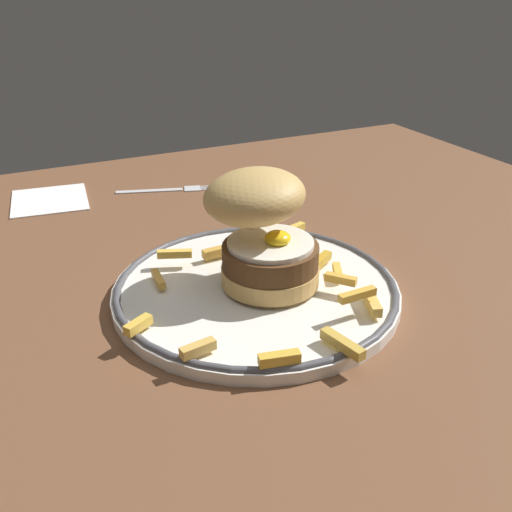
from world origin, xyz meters
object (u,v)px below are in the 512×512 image
object	(u,v)px
dinner_plate	(256,289)
burger	(262,227)
fork	(170,189)
napkin	(50,199)

from	to	relation	value
dinner_plate	burger	size ratio (longest dim) A/B	2.11
fork	dinner_plate	bearing A→B (deg)	-93.20
burger	fork	size ratio (longest dim) A/B	0.98
napkin	burger	bearing A→B (deg)	-66.27
fork	napkin	size ratio (longest dim) A/B	1.25
fork	napkin	distance (cm)	17.48
fork	napkin	world-z (taller)	same
fork	napkin	xyz separation A→B (cm)	(-17.15, 3.37, 0.02)
dinner_plate	fork	size ratio (longest dim) A/B	2.07
dinner_plate	fork	xyz separation A→B (cm)	(1.90, 34.05, -0.66)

